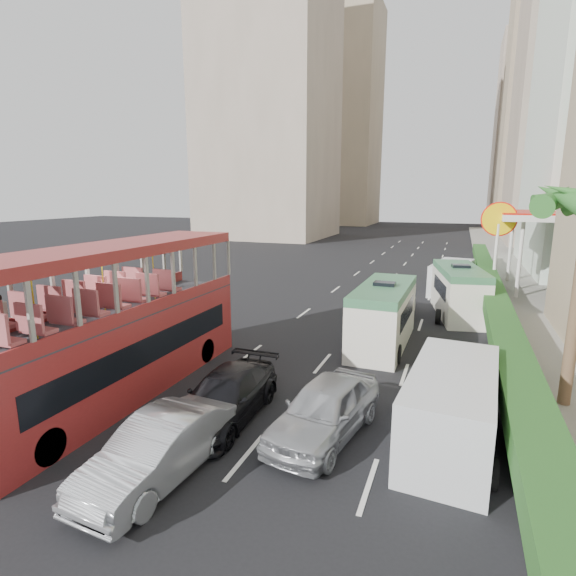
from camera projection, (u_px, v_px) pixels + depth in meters
The scene contains 18 objects.
ground_plane at pixel (287, 424), 13.24m from camera, with size 200.00×200.00×0.00m, color black.
double_decker_bus at pixel (118, 321), 14.82m from camera, with size 2.50×11.00×5.06m, color maroon.
car_silver_lane_a at pixel (161, 477), 10.73m from camera, with size 1.57×4.51×1.49m, color #ACAFB3.
car_silver_lane_b at pixel (325, 435), 12.61m from camera, with size 1.88×4.67×1.59m, color #ACAFB3.
car_black at pixel (226, 418), 13.58m from camera, with size 1.96×4.82×1.40m, color black.
van_asset at pixel (391, 317), 24.65m from camera, with size 2.30×4.99×1.39m, color silver.
minibus_near at pixel (383, 315), 19.90m from camera, with size 2.05×6.15×2.73m, color silver.
minibus_far at pixel (459, 292), 24.75m from camera, with size 2.05×6.14×2.72m, color silver.
panel_van_near at pixel (451, 407), 11.99m from camera, with size 2.10×5.25×2.10m, color silver.
panel_van_far at pixel (451, 278), 30.70m from camera, with size 2.08×5.21×2.08m, color silver.
sidewalk at pixel (523, 285), 32.94m from camera, with size 6.00×120.00×0.18m, color #99968C.
kerb_wall at pixel (491, 309), 23.74m from camera, with size 0.30×44.00×1.00m, color silver.
hedge at pixel (493, 293), 23.56m from camera, with size 1.10×44.00×0.70m, color #2D6626.
shell_station at pixel (548, 253), 30.21m from camera, with size 6.50×8.00×5.50m, color silver.
tower_far_a at pixel (548, 104), 77.76m from camera, with size 14.00×14.00×44.00m, color tan.
tower_far_b at pixel (529, 132), 98.28m from camera, with size 14.00×14.00×40.00m, color #B2A08C.
tower_left_a at pixel (269, 61), 66.57m from camera, with size 18.00×18.00×52.00m, color #B2A08C.
tower_left_b at pixel (340, 118), 98.49m from camera, with size 16.00×16.00×46.00m, color tan.
Camera 1 is at (4.35, -11.33, 6.64)m, focal length 28.00 mm.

